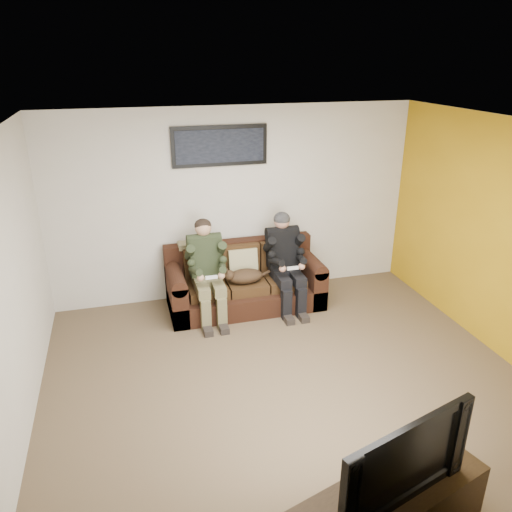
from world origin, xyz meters
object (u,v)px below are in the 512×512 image
object	(u,v)px
person_right	(285,256)
television	(395,454)
person_left	(207,265)
framed_poster	(220,146)
cat	(244,276)
sofa	(244,283)

from	to	relation	value
person_right	television	world-z (taller)	person_right
person_left	framed_poster	xyz separation A→B (m)	(0.33, 0.56, 1.40)
person_left	person_right	size ratio (longest dim) A/B	0.99
cat	framed_poster	world-z (taller)	framed_poster
sofa	person_right	distance (m)	0.68
framed_poster	person_right	bearing A→B (deg)	-37.82
person_right	person_left	bearing A→B (deg)	-179.98
sofa	television	distance (m)	3.80
person_left	framed_poster	bearing A→B (deg)	60.01
person_left	framed_poster	size ratio (longest dim) A/B	1.01
person_left	framed_poster	world-z (taller)	framed_poster
television	person_right	bearing A→B (deg)	65.99
cat	person_left	bearing A→B (deg)	175.63
sofa	framed_poster	size ratio (longest dim) A/B	1.64
person_left	person_right	xyz separation A→B (m)	(1.05, 0.00, 0.00)
sofa	person_left	distance (m)	0.67
cat	person_right	bearing A→B (deg)	3.67
cat	framed_poster	bearing A→B (deg)	104.19
framed_poster	television	distance (m)	4.37
cat	television	world-z (taller)	television
sofa	person_right	size ratio (longest dim) A/B	1.61
sofa	person_left	size ratio (longest dim) A/B	1.62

